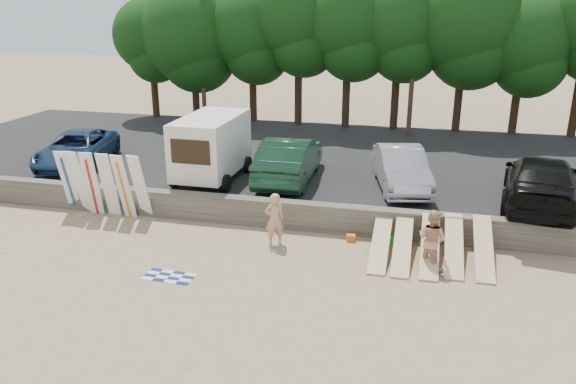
% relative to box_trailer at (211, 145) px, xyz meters
% --- Properties ---
extents(ground, '(120.00, 120.00, 0.00)m').
position_rel_box_trailer_xyz_m(ground, '(5.58, -5.67, -2.18)').
color(ground, tan).
rests_on(ground, ground).
extents(seawall, '(44.00, 0.50, 1.00)m').
position_rel_box_trailer_xyz_m(seawall, '(5.58, -2.67, -1.68)').
color(seawall, '#6B6356').
rests_on(seawall, ground).
extents(parking_lot, '(44.00, 14.50, 0.70)m').
position_rel_box_trailer_xyz_m(parking_lot, '(5.58, 4.83, -1.83)').
color(parking_lot, '#282828').
rests_on(parking_lot, ground).
extents(treeline, '(32.21, 6.44, 9.25)m').
position_rel_box_trailer_xyz_m(treeline, '(4.95, 11.75, 4.29)').
color(treeline, '#382616').
rests_on(treeline, parking_lot).
extents(utility_poles, '(25.80, 0.26, 9.00)m').
position_rel_box_trailer_xyz_m(utility_poles, '(7.58, 10.33, 3.25)').
color(utility_poles, '#473321').
rests_on(utility_poles, parking_lot).
extents(box_trailer, '(2.41, 4.20, 2.64)m').
position_rel_box_trailer_xyz_m(box_trailer, '(0.00, 0.00, 0.00)').
color(box_trailer, white).
rests_on(box_trailer, parking_lot).
extents(car_0, '(3.53, 5.77, 1.49)m').
position_rel_box_trailer_xyz_m(car_0, '(-6.66, 0.60, -0.73)').
color(car_0, navy).
rests_on(car_0, parking_lot).
extents(car_1, '(2.05, 5.51, 1.80)m').
position_rel_box_trailer_xyz_m(car_1, '(3.12, 0.63, -0.58)').
color(car_1, '#133620').
rests_on(car_1, parking_lot).
extents(car_2, '(2.71, 5.12, 1.60)m').
position_rel_box_trailer_xyz_m(car_2, '(7.63, 0.69, -0.68)').
color(car_2, '#98989D').
rests_on(car_2, parking_lot).
extents(car_3, '(3.42, 6.51, 1.80)m').
position_rel_box_trailer_xyz_m(car_3, '(12.58, -0.17, -0.58)').
color(car_3, black).
rests_on(car_3, parking_lot).
extents(surfboard_upright_0, '(0.60, 0.84, 2.52)m').
position_rel_box_trailer_xyz_m(surfboard_upright_0, '(-4.59, -3.14, -0.92)').
color(surfboard_upright_0, white).
rests_on(surfboard_upright_0, ground).
extents(surfboard_upright_1, '(0.60, 0.76, 2.54)m').
position_rel_box_trailer_xyz_m(surfboard_upright_1, '(-4.06, -3.19, -0.91)').
color(surfboard_upright_1, white).
rests_on(surfboard_upright_1, ground).
extents(surfboard_upright_2, '(0.59, 0.69, 2.55)m').
position_rel_box_trailer_xyz_m(surfboard_upright_2, '(-3.52, -3.28, -0.90)').
color(surfboard_upright_2, white).
rests_on(surfboard_upright_2, ground).
extents(surfboard_upright_3, '(0.53, 0.67, 2.55)m').
position_rel_box_trailer_xyz_m(surfboard_upright_3, '(-2.84, -3.24, -0.90)').
color(surfboard_upright_3, white).
rests_on(surfboard_upright_3, ground).
extents(surfboard_upright_4, '(0.57, 0.70, 2.55)m').
position_rel_box_trailer_xyz_m(surfboard_upright_4, '(-2.20, -3.31, -0.91)').
color(surfboard_upright_4, white).
rests_on(surfboard_upright_4, ground).
extents(surfboard_upright_5, '(0.58, 0.76, 2.53)m').
position_rel_box_trailer_xyz_m(surfboard_upright_5, '(-1.60, -3.16, -0.91)').
color(surfboard_upright_5, white).
rests_on(surfboard_upright_5, ground).
extents(surfboard_low_0, '(0.56, 2.92, 0.82)m').
position_rel_box_trailer_xyz_m(surfboard_low_0, '(7.28, -4.26, -1.77)').
color(surfboard_low_0, '#D0B683').
rests_on(surfboard_low_0, ground).
extents(surfboard_low_1, '(0.56, 2.91, 0.89)m').
position_rel_box_trailer_xyz_m(surfboard_low_1, '(7.97, -4.32, -1.73)').
color(surfboard_low_1, '#D0B683').
rests_on(surfboard_low_1, ground).
extents(surfboard_low_2, '(0.56, 2.84, 1.09)m').
position_rel_box_trailer_xyz_m(surfboard_low_2, '(8.81, -4.31, -1.63)').
color(surfboard_low_2, '#D0B683').
rests_on(surfboard_low_2, ground).
extents(surfboard_low_3, '(0.56, 2.85, 1.06)m').
position_rel_box_trailer_xyz_m(surfboard_low_3, '(9.54, -4.09, -1.65)').
color(surfboard_low_3, '#D0B683').
rests_on(surfboard_low_3, ground).
extents(surfboard_low_4, '(0.56, 2.84, 1.09)m').
position_rel_box_trailer_xyz_m(surfboard_low_4, '(10.41, -4.10, -1.63)').
color(surfboard_low_4, '#D0B683').
rests_on(surfboard_low_4, ground).
extents(beachgoer_a, '(0.79, 0.71, 1.81)m').
position_rel_box_trailer_xyz_m(beachgoer_a, '(3.78, -4.21, -1.27)').
color(beachgoer_a, tan).
rests_on(beachgoer_a, ground).
extents(beachgoer_b, '(1.16, 1.11, 1.89)m').
position_rel_box_trailer_xyz_m(beachgoer_b, '(8.83, -4.78, -1.23)').
color(beachgoer_b, tan).
rests_on(beachgoer_b, ground).
extents(cooler, '(0.47, 0.43, 0.32)m').
position_rel_box_trailer_xyz_m(cooler, '(7.73, -3.27, -2.02)').
color(cooler, '#268D2F').
rests_on(cooler, ground).
extents(gear_bag, '(0.34, 0.30, 0.22)m').
position_rel_box_trailer_xyz_m(gear_bag, '(6.22, -3.33, -2.07)').
color(gear_bag, orange).
rests_on(gear_bag, ground).
extents(beach_towel, '(1.55, 1.55, 0.00)m').
position_rel_box_trailer_xyz_m(beach_towel, '(1.33, -7.20, -2.17)').
color(beach_towel, white).
rests_on(beach_towel, ground).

